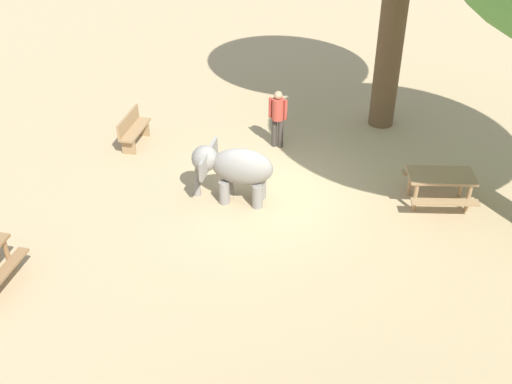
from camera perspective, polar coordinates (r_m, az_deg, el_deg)
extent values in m
plane|color=tan|center=(14.67, 0.97, -0.19)|extent=(60.00, 60.00, 0.00)
cylinder|color=gray|center=(14.22, -2.98, -0.04)|extent=(0.25, 0.25, 0.57)
cylinder|color=gray|center=(14.54, -2.58, 0.81)|extent=(0.25, 0.25, 0.57)
cylinder|color=gray|center=(14.06, 0.13, -0.41)|extent=(0.25, 0.25, 0.57)
cylinder|color=gray|center=(14.39, 0.46, 0.45)|extent=(0.25, 0.25, 0.57)
ellipsoid|color=gray|center=(13.96, -1.28, 2.38)|extent=(1.57, 1.06, 0.86)
sphere|color=gray|center=(14.12, -4.80, 3.14)|extent=(0.61, 0.61, 0.61)
cone|color=gray|center=(14.46, -5.57, 1.37)|extent=(0.19, 0.19, 0.97)
cube|color=gray|center=(13.76, -4.90, 2.27)|extent=(0.20, 0.50, 0.46)
cube|color=gray|center=(14.43, -3.99, 3.90)|extent=(0.20, 0.50, 0.46)
cylinder|color=#3F3833|center=(16.47, 2.31, 5.48)|extent=(0.14, 0.14, 0.82)
cylinder|color=#3F3833|center=(16.51, 1.71, 5.58)|extent=(0.14, 0.14, 0.82)
cylinder|color=#B23F33|center=(16.17, 2.06, 7.72)|extent=(0.32, 0.32, 0.58)
sphere|color=tan|center=(16.00, 2.09, 9.01)|extent=(0.22, 0.22, 0.22)
cylinder|color=#B23F33|center=(16.11, 2.78, 7.66)|extent=(0.09, 0.09, 0.55)
cylinder|color=#B23F33|center=(16.22, 1.34, 7.87)|extent=(0.09, 0.09, 0.55)
cylinder|color=brown|center=(17.30, 12.43, 13.61)|extent=(0.71, 0.71, 4.94)
cube|color=#9E7A51|center=(16.87, -11.21, 5.72)|extent=(0.72, 1.45, 0.06)
cube|color=#9E7A51|center=(16.84, -11.84, 6.46)|extent=(0.39, 1.37, 0.40)
cube|color=#9E7A51|center=(17.41, -10.51, 5.82)|extent=(0.37, 0.16, 0.42)
cube|color=#9E7A51|center=(16.56, -11.78, 4.15)|extent=(0.37, 0.16, 0.42)
cylinder|color=olive|center=(13.23, -22.16, -5.40)|extent=(0.10, 0.10, 0.72)
cube|color=olive|center=(12.66, -22.48, -6.97)|extent=(0.60, 1.51, 0.05)
cube|color=#9E7A51|center=(14.58, 16.90, 1.47)|extent=(1.55, 0.90, 0.06)
cylinder|color=#9E7A51|center=(14.37, 14.60, -0.46)|extent=(0.10, 0.10, 0.72)
cylinder|color=#9E7A51|center=(14.90, 14.17, 0.91)|extent=(0.10, 0.10, 0.72)
cylinder|color=#9E7A51|center=(14.69, 19.17, -0.55)|extent=(0.10, 0.10, 0.72)
cylinder|color=#9E7A51|center=(15.20, 18.60, 0.80)|extent=(0.10, 0.10, 0.72)
cube|color=#9E7A51|center=(14.23, 17.21, -0.91)|extent=(1.51, 0.35, 0.05)
cube|color=#9E7A51|center=(15.24, 16.23, 1.72)|extent=(1.51, 0.35, 0.05)
cylinder|color=gray|center=(15.96, -4.17, 3.41)|extent=(0.36, 0.36, 0.32)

